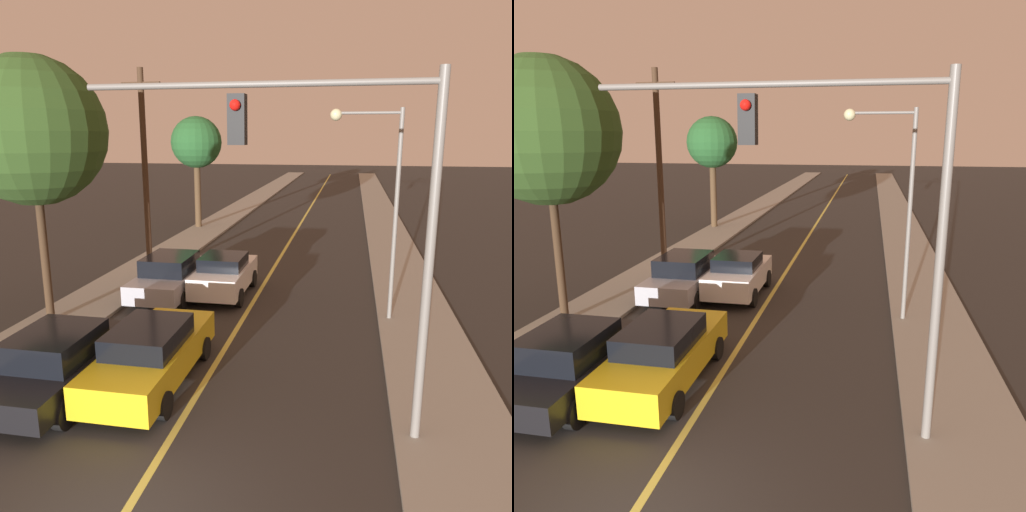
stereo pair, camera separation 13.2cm
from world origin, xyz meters
The scene contains 12 objects.
road_surface centered at (0.00, 36.00, 0.01)m, with size 8.75×80.00×0.01m.
sidewalk_left centered at (-5.62, 36.00, 0.06)m, with size 2.50×80.00×0.12m.
sidewalk_right centered at (5.62, 36.00, 0.06)m, with size 2.50×80.00×0.12m.
car_near_lane_front centered at (-1.22, 4.70, 0.79)m, with size 1.89×4.82×1.54m.
car_near_lane_second centered at (-1.22, 11.77, 0.82)m, with size 1.89×4.02×1.58m.
car_outer_lane_front centered at (-3.15, 3.88, 0.80)m, with size 1.97×4.59×1.58m.
car_outer_lane_second centered at (-3.15, 11.33, 0.81)m, with size 2.00×4.81×1.60m.
traffic_signal_mast centered at (3.26, 3.40, 4.88)m, with size 6.53×0.42×6.92m.
streetlamp_right centered at (4.17, 10.10, 4.43)m, with size 2.19×0.36×6.59m.
utility_pole_left centered at (-4.97, 13.58, 4.47)m, with size 1.60×0.24×8.37m.
tree_left_near centered at (-5.98, 7.82, 6.00)m, with size 4.37×4.37×8.08m.
tree_left_far centered at (-6.41, 25.16, 5.44)m, with size 3.21×3.21×6.99m.
Camera 2 is at (3.46, -5.76, 5.89)m, focal length 35.00 mm.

